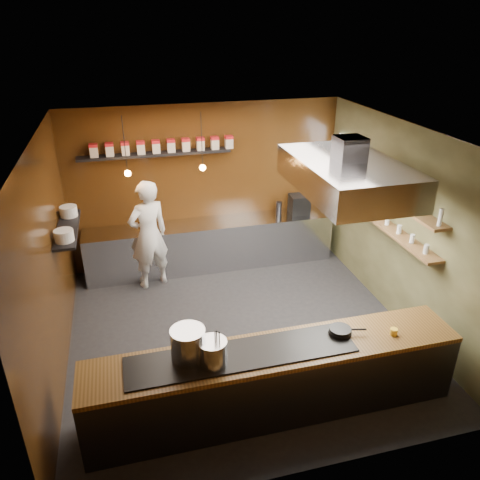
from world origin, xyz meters
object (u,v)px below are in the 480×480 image
object	(u,v)px
espresso_machine	(299,204)
chef	(149,235)
extractor_hood	(347,175)
stockpot_large	(188,344)
stockpot_small	(213,353)

from	to	relation	value
espresso_machine	chef	bearing A→B (deg)	-168.08
extractor_hood	chef	bearing A→B (deg)	138.61
stockpot_large	stockpot_small	xyz separation A→B (m)	(0.24, -0.16, -0.04)
extractor_hood	espresso_machine	bearing A→B (deg)	80.48
stockpot_large	chef	world-z (taller)	chef
stockpot_large	espresso_machine	distance (m)	4.62
stockpot_large	stockpot_small	distance (m)	0.29
extractor_hood	stockpot_small	xyz separation A→B (m)	(-2.05, -1.28, -1.42)
chef	espresso_machine	bearing A→B (deg)	166.68
stockpot_small	chef	size ratio (longest dim) A/B	0.16
stockpot_small	extractor_hood	bearing A→B (deg)	31.99
extractor_hood	stockpot_small	size ratio (longest dim) A/B	6.28
extractor_hood	chef	size ratio (longest dim) A/B	1.03
stockpot_small	espresso_machine	xyz separation A→B (m)	(2.49, 3.89, -0.01)
extractor_hood	chef	xyz separation A→B (m)	(-2.46, 2.17, -1.54)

